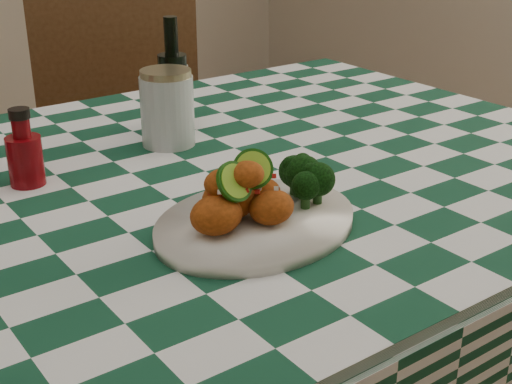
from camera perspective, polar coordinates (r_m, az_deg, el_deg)
plate at (r=0.97m, az=-0.00°, el=-2.51°), size 0.34×0.29×0.02m
fried_chicken_pile at (r=0.93m, az=-1.02°, el=0.01°), size 0.13×0.10×0.08m
broccoli_side at (r=1.01m, az=3.78°, el=1.16°), size 0.09×0.09×0.06m
ketchup_bottle at (r=1.15m, az=-18.09°, el=3.42°), size 0.06×0.06×0.12m
mason_jar at (r=1.28m, az=-7.11°, el=6.71°), size 0.10×0.10×0.14m
beer_bottle at (r=1.37m, az=-6.68°, el=9.42°), size 0.07×0.07×0.21m
wooden_chair_right at (r=1.94m, az=-9.92°, el=1.17°), size 0.59×0.60×1.00m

